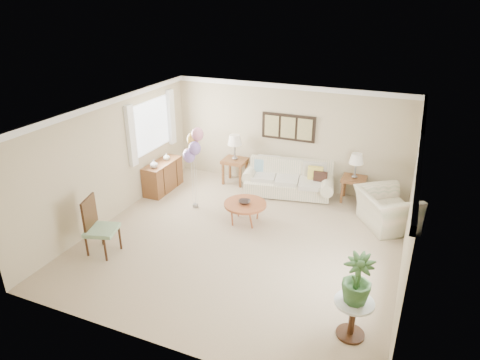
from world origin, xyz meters
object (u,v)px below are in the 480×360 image
at_px(sofa, 288,181).
at_px(armchair, 386,209).
at_px(balloon_cluster, 193,147).
at_px(coffee_table, 245,205).
at_px(accent_chair, 98,225).

height_order(sofa, armchair, sofa).
xyz_separation_m(armchair, balloon_cluster, (-4.12, -0.83, 1.10)).
bearing_deg(armchair, coffee_table, 75.95).
xyz_separation_m(armchair, accent_chair, (-4.92, -3.15, 0.19)).
bearing_deg(armchair, accent_chair, 88.60).
height_order(coffee_table, accent_chair, accent_chair).
relative_size(sofa, balloon_cluster, 1.25).
xyz_separation_m(coffee_table, accent_chair, (-2.12, -2.13, 0.15)).
height_order(coffee_table, armchair, armchair).
xyz_separation_m(sofa, armchair, (2.37, -0.75, 0.06)).
bearing_deg(coffee_table, balloon_cluster, 171.85).
bearing_deg(armchair, sofa, 38.59).
relative_size(accent_chair, balloon_cluster, 0.58).
xyz_separation_m(accent_chair, balloon_cluster, (0.80, 2.32, 0.91)).
distance_m(coffee_table, accent_chair, 3.01).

